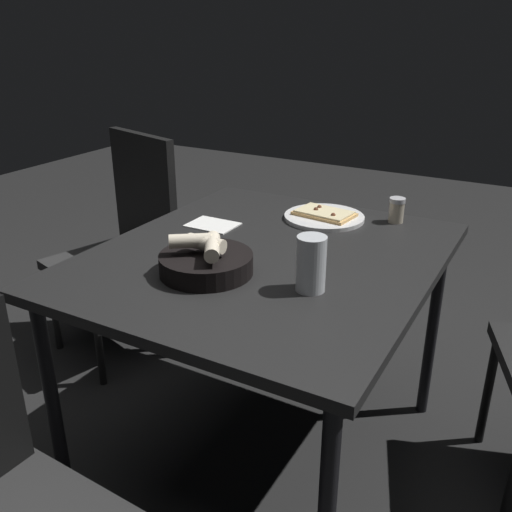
% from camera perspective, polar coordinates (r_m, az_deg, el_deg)
% --- Properties ---
extents(ground, '(8.00, 8.00, 0.00)m').
position_cam_1_polar(ground, '(2.06, 0.83, -19.17)').
color(ground, black).
extents(dining_table, '(0.96, 1.10, 0.74)m').
position_cam_1_polar(dining_table, '(1.68, 0.96, -1.65)').
color(dining_table, black).
rests_on(dining_table, ground).
extents(pizza_plate, '(0.28, 0.28, 0.04)m').
position_cam_1_polar(pizza_plate, '(1.95, 6.93, 4.04)').
color(pizza_plate, silver).
rests_on(pizza_plate, dining_table).
extents(bread_basket, '(0.25, 0.25, 0.11)m').
position_cam_1_polar(bread_basket, '(1.52, -5.08, -0.55)').
color(bread_basket, black).
rests_on(bread_basket, dining_table).
extents(beer_glass, '(0.08, 0.08, 0.14)m').
position_cam_1_polar(beer_glass, '(1.41, 5.60, -0.99)').
color(beer_glass, silver).
rests_on(beer_glass, dining_table).
extents(pepper_shaker, '(0.05, 0.05, 0.08)m').
position_cam_1_polar(pepper_shaker, '(1.96, 14.05, 4.41)').
color(pepper_shaker, '#BFB299').
rests_on(pepper_shaker, dining_table).
extents(napkin, '(0.16, 0.12, 0.00)m').
position_cam_1_polar(napkin, '(1.89, -4.43, 3.18)').
color(napkin, white).
rests_on(napkin, dining_table).
extents(chair_spare, '(0.55, 0.55, 0.95)m').
position_cam_1_polar(chair_spare, '(2.48, -13.05, 2.01)').
color(chair_spare, '#2A2A2A').
rests_on(chair_spare, ground).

